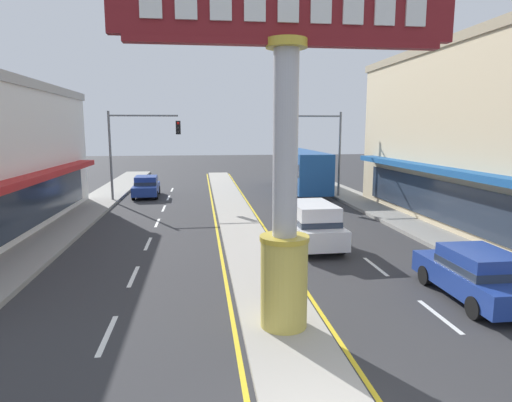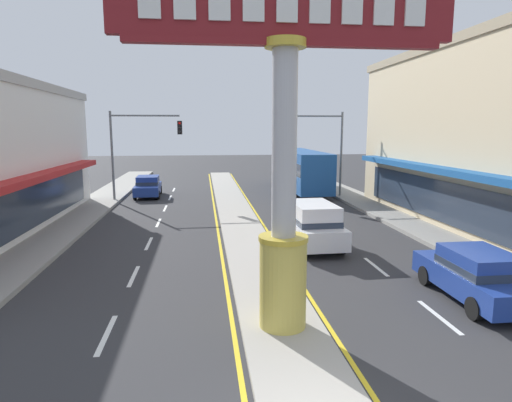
{
  "view_description": "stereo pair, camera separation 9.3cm",
  "coord_description": "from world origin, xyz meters",
  "px_view_note": "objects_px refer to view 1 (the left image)",
  "views": [
    {
      "loc": [
        -2.0,
        -5.74,
        5.0
      ],
      "look_at": [
        -0.15,
        8.81,
        2.6
      ],
      "focal_mm": 30.95,
      "sensor_mm": 36.0,
      "label": 1
    },
    {
      "loc": [
        -1.91,
        -5.75,
        5.0
      ],
      "look_at": [
        -0.15,
        8.81,
        2.6
      ],
      "focal_mm": 30.95,
      "sensor_mm": 36.0,
      "label": 2
    }
  ],
  "objects_px": {
    "district_sign": "(286,140)",
    "suv_mid_left_lane": "(311,224)",
    "traffic_light_left_side": "(136,140)",
    "sedan_near_right_lane": "(476,274)",
    "sedan_far_right_lane": "(146,186)",
    "bus_near_left_lane": "(299,168)",
    "traffic_light_right_side": "(316,140)"
  },
  "relations": [
    {
      "from": "traffic_light_left_side",
      "to": "sedan_far_right_lane",
      "type": "relative_size",
      "value": 1.42
    },
    {
      "from": "district_sign",
      "to": "suv_mid_left_lane",
      "type": "relative_size",
      "value": 1.81
    },
    {
      "from": "district_sign",
      "to": "traffic_light_right_side",
      "type": "height_order",
      "value": "district_sign"
    },
    {
      "from": "sedan_near_right_lane",
      "to": "sedan_far_right_lane",
      "type": "relative_size",
      "value": 0.99
    },
    {
      "from": "bus_near_left_lane",
      "to": "suv_mid_left_lane",
      "type": "bearing_deg",
      "value": -101.01
    },
    {
      "from": "traffic_light_right_side",
      "to": "district_sign",
      "type": "bearing_deg",
      "value": -106.88
    },
    {
      "from": "district_sign",
      "to": "traffic_light_right_side",
      "type": "relative_size",
      "value": 1.36
    },
    {
      "from": "sedan_near_right_lane",
      "to": "bus_near_left_lane",
      "type": "distance_m",
      "value": 23.48
    },
    {
      "from": "suv_mid_left_lane",
      "to": "district_sign",
      "type": "bearing_deg",
      "value": -109.04
    },
    {
      "from": "traffic_light_right_side",
      "to": "sedan_far_right_lane",
      "type": "xyz_separation_m",
      "value": [
        -12.27,
        2.43,
        -3.46
      ]
    },
    {
      "from": "sedan_near_right_lane",
      "to": "suv_mid_left_lane",
      "type": "height_order",
      "value": "suv_mid_left_lane"
    },
    {
      "from": "sedan_near_right_lane",
      "to": "sedan_far_right_lane",
      "type": "distance_m",
      "value": 24.89
    },
    {
      "from": "suv_mid_left_lane",
      "to": "traffic_light_left_side",
      "type": "bearing_deg",
      "value": 124.41
    },
    {
      "from": "traffic_light_left_side",
      "to": "district_sign",
      "type": "bearing_deg",
      "value": -73.28
    },
    {
      "from": "sedan_far_right_lane",
      "to": "bus_near_left_lane",
      "type": "bearing_deg",
      "value": 7.77
    },
    {
      "from": "district_sign",
      "to": "bus_near_left_lane",
      "type": "xyz_separation_m",
      "value": [
        5.99,
        24.75,
        -2.87
      ]
    },
    {
      "from": "traffic_light_right_side",
      "to": "suv_mid_left_lane",
      "type": "distance_m",
      "value": 13.76
    },
    {
      "from": "traffic_light_right_side",
      "to": "bus_near_left_lane",
      "type": "height_order",
      "value": "traffic_light_right_side"
    },
    {
      "from": "district_sign",
      "to": "traffic_light_right_side",
      "type": "xyz_separation_m",
      "value": [
        6.28,
        20.69,
        -0.49
      ]
    },
    {
      "from": "sedan_far_right_lane",
      "to": "suv_mid_left_lane",
      "type": "distance_m",
      "value": 17.6
    },
    {
      "from": "district_sign",
      "to": "sedan_far_right_lane",
      "type": "height_order",
      "value": "district_sign"
    },
    {
      "from": "sedan_near_right_lane",
      "to": "bus_near_left_lane",
      "type": "xyz_separation_m",
      "value": [
        0.0,
        23.45,
        1.08
      ]
    },
    {
      "from": "suv_mid_left_lane",
      "to": "sedan_far_right_lane",
      "type": "bearing_deg",
      "value": 119.57
    },
    {
      "from": "traffic_light_left_side",
      "to": "sedan_near_right_lane",
      "type": "height_order",
      "value": "traffic_light_left_side"
    },
    {
      "from": "traffic_light_left_side",
      "to": "suv_mid_left_lane",
      "type": "xyz_separation_m",
      "value": [
        8.97,
        -13.1,
        -3.26
      ]
    },
    {
      "from": "district_sign",
      "to": "sedan_near_right_lane",
      "type": "distance_m",
      "value": 7.29
    },
    {
      "from": "bus_near_left_lane",
      "to": "suv_mid_left_lane",
      "type": "height_order",
      "value": "bus_near_left_lane"
    },
    {
      "from": "traffic_light_left_side",
      "to": "bus_near_left_lane",
      "type": "xyz_separation_m",
      "value": [
        12.27,
        3.85,
        -2.38
      ]
    },
    {
      "from": "district_sign",
      "to": "sedan_far_right_lane",
      "type": "bearing_deg",
      "value": 104.54
    },
    {
      "from": "district_sign",
      "to": "traffic_light_right_side",
      "type": "bearing_deg",
      "value": 73.12
    },
    {
      "from": "district_sign",
      "to": "bus_near_left_lane",
      "type": "relative_size",
      "value": 0.75
    },
    {
      "from": "district_sign",
      "to": "suv_mid_left_lane",
      "type": "height_order",
      "value": "district_sign"
    }
  ]
}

